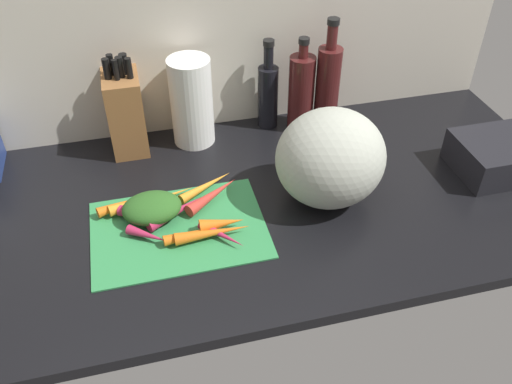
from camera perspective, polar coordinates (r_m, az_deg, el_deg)
The scene contains 23 objects.
ground_plane at distance 138.46cm, azimuth -0.76°, elevation -1.10°, with size 170.00×80.00×3.00cm, color black.
wall_back at distance 154.43cm, azimuth -4.37°, elevation 17.09°, with size 170.00×3.00×60.00cm, color beige.
cutting_board at distance 129.66cm, azimuth -8.15°, elevation -3.87°, with size 40.96×29.44×0.80cm, color #338C4C.
carrot_0 at distance 124.93cm, azimuth -3.64°, elevation -4.54°, with size 2.25×2.25×12.50cm, color #B2264C.
carrot_1 at distance 138.53cm, azimuth -5.30°, elevation 0.65°, with size 2.55×2.55×16.10cm, color orange.
carrot_2 at distance 131.77cm, azimuth -11.81°, elevation -2.53°, with size 2.72×2.72×12.78cm, color #B2264C.
carrot_3 at distance 136.82cm, azimuth -9.65°, elevation -0.54°, with size 2.01×2.01×15.53cm, color orange.
carrot_4 at distance 125.69cm, azimuth -6.29°, elevation -4.32°, with size 2.51×2.51×15.45cm, color orange.
carrot_5 at distance 126.92cm, azimuth -11.34°, elevation -4.50°, with size 2.42×2.42×10.49cm, color #B2264C.
carrot_6 at distance 135.22cm, azimuth -4.56°, elevation -0.27°, with size 3.16×3.16×16.73cm, color red.
carrot_7 at distance 135.88cm, azimuth -12.71°, elevation -1.15°, with size 2.81×2.81×12.79cm, color orange.
carrot_8 at distance 125.06cm, azimuth -4.58°, elevation -4.30°, with size 2.99×2.99×17.65cm, color orange.
carrot_9 at distance 126.90cm, azimuth -3.62°, elevation -3.31°, with size 3.46×3.46×10.47cm, color orange.
carrot_10 at distance 136.31cm, azimuth -14.21°, elevation -1.34°, with size 2.63×2.63×11.12cm, color orange.
carrot_11 at distance 131.58cm, azimuth -8.23°, elevation -1.95°, with size 3.14×3.14×16.89cm, color #B2264C.
carrot_greens_pile at distance 131.18cm, azimuth -10.93°, elevation -1.65°, with size 14.18×10.90×6.00cm, color #2D6023.
winter_squash at distance 131.25cm, azimuth 7.85°, elevation 3.54°, with size 26.78×24.83×24.60cm, color #B2B7A8.
knife_block at distance 153.50cm, azimuth -13.60°, elevation 8.26°, with size 9.55×13.86×27.89cm.
paper_towel_roll at distance 152.89cm, azimuth -6.81°, elevation 9.42°, with size 11.77×11.77×25.30cm, color white.
bottle_0 at distance 160.14cm, azimuth 1.27°, elevation 10.36°, with size 5.96×5.96×27.06cm.
bottle_1 at distance 158.82cm, azimuth 4.77°, elevation 10.43°, with size 7.52×7.52×28.26cm.
bottle_2 at distance 158.85cm, azimuth 7.55°, elevation 10.97°, with size 6.94×6.94×33.61cm.
dish_rack at distance 158.08cm, azimuth 24.21°, elevation 3.51°, with size 22.21×18.84×9.08cm, color black.
Camera 1 is at (-23.92, -102.36, 88.62)cm, focal length 37.91 mm.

